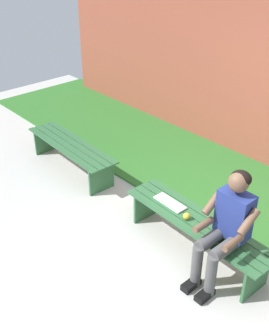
% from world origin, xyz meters
% --- Properties ---
extents(ground_plane, '(10.00, 7.00, 0.04)m').
position_xyz_m(ground_plane, '(1.21, 1.00, -0.02)').
color(ground_plane, '#B2B2AD').
extents(grass_strip, '(9.00, 2.12, 0.03)m').
position_xyz_m(grass_strip, '(1.21, -1.44, 0.01)').
color(grass_strip, '#2D6B28').
rests_on(grass_strip, ground).
extents(bench_near, '(1.88, 0.51, 0.43)m').
position_xyz_m(bench_near, '(0.00, 0.00, 0.33)').
color(bench_near, '#2D6038').
rests_on(bench_near, ground).
extents(bench_far, '(1.76, 0.51, 0.43)m').
position_xyz_m(bench_far, '(2.41, 0.00, 0.33)').
color(bench_far, '#2D6038').
rests_on(bench_far, ground).
extents(person_seated, '(0.50, 0.69, 1.23)m').
position_xyz_m(person_seated, '(-0.43, 0.10, 0.67)').
color(person_seated, navy).
rests_on(person_seated, ground).
extents(apple, '(0.08, 0.08, 0.08)m').
position_xyz_m(apple, '(0.09, 0.06, 0.47)').
color(apple, gold).
rests_on(apple, bench_near).
extents(book_open, '(0.42, 0.17, 0.02)m').
position_xyz_m(book_open, '(0.41, -0.01, 0.44)').
color(book_open, white).
rests_on(book_open, bench_near).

